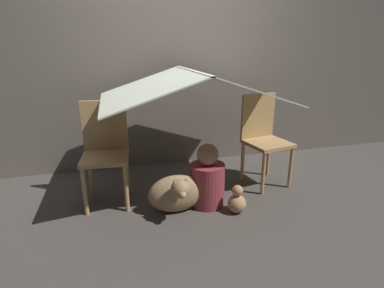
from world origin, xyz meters
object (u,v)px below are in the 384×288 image
chair_right (263,136)px  chair_left (105,148)px  person_front (207,180)px  dog (177,193)px

chair_right → chair_left: bearing=169.2°
person_front → dog: 0.31m
chair_left → person_front: bearing=-15.8°
chair_left → chair_right: size_ratio=1.00×
chair_left → person_front: 0.96m
person_front → chair_left: bearing=159.5°
chair_right → person_front: bearing=-166.1°
chair_right → person_front: (-0.70, -0.32, -0.27)m
chair_left → dog: 0.76m
chair_left → dog: size_ratio=1.91×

